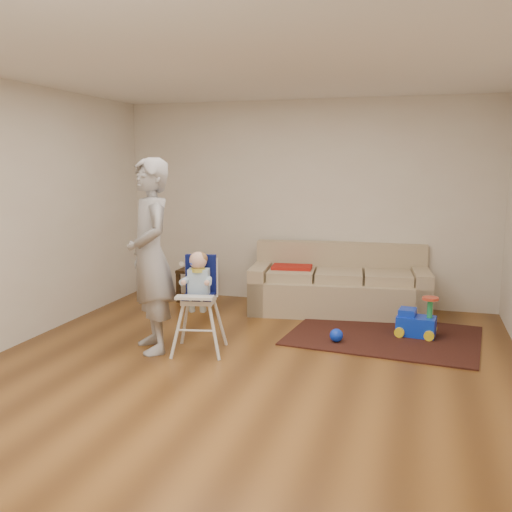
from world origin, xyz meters
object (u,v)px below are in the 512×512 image
(ride_on_toy, at_px, (417,316))
(sofa, at_px, (339,279))
(side_table, at_px, (197,284))
(toy_ball, at_px, (336,335))
(high_chair, at_px, (199,304))
(adult, at_px, (151,256))

(ride_on_toy, bearing_deg, sofa, 146.96)
(side_table, bearing_deg, toy_ball, -32.82)
(toy_ball, relative_size, high_chair, 0.14)
(toy_ball, bearing_deg, high_chair, -153.12)
(toy_ball, bearing_deg, sofa, 97.15)
(ride_on_toy, xyz_separation_m, high_chair, (-2.09, -1.12, 0.26))
(toy_ball, xyz_separation_m, adult, (-1.76, -0.73, 0.88))
(side_table, height_order, ride_on_toy, ride_on_toy)
(ride_on_toy, distance_m, toy_ball, 0.94)
(high_chair, distance_m, adult, 0.67)
(sofa, distance_m, side_table, 1.99)
(ride_on_toy, distance_m, adult, 2.92)
(toy_ball, bearing_deg, ride_on_toy, 30.26)
(sofa, xyz_separation_m, ride_on_toy, (0.96, -0.81, -0.19))
(adult, bearing_deg, side_table, 150.18)
(high_chair, xyz_separation_m, adult, (-0.48, -0.07, 0.47))
(side_table, bearing_deg, adult, -79.94)
(side_table, distance_m, ride_on_toy, 3.08)
(ride_on_toy, xyz_separation_m, toy_ball, (-0.80, -0.47, -0.15))
(adult, bearing_deg, sofa, 101.46)
(sofa, distance_m, adult, 2.62)
(high_chair, bearing_deg, sofa, 48.86)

